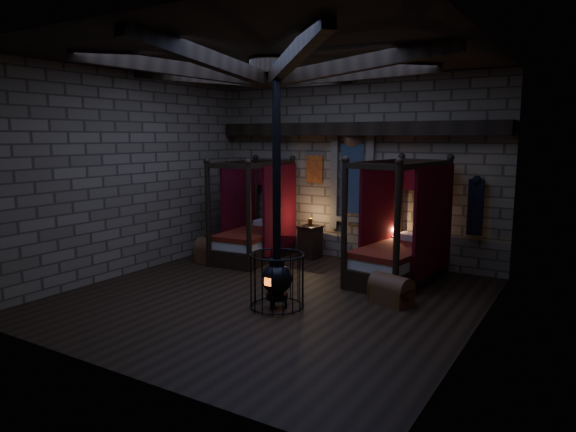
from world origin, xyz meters
The scene contains 8 objects.
room centered at (0.00, 0.09, 3.74)m, with size 7.02×7.02×4.29m.
bed_left centered at (-1.99, 2.33, 0.57)m, with size 1.33×2.29×2.31m.
bed_right centered at (1.61, 2.25, 0.60)m, with size 1.54×2.46×2.41m.
trunk_left centered at (-2.54, 1.48, 0.26)m, with size 0.84×0.58×0.58m.
trunk_right centered at (1.97, 0.80, 0.23)m, with size 0.81×0.65×0.52m.
nightstand_left centered at (-0.86, 3.02, 0.40)m, with size 0.55×0.53×0.96m.
nightstand_right centered at (1.18, 3.04, 0.35)m, with size 0.50×0.48×0.75m.
stove centered at (0.40, -0.43, 0.59)m, with size 0.92×0.92×4.05m.
Camera 1 is at (4.92, -7.49, 2.88)m, focal length 32.00 mm.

